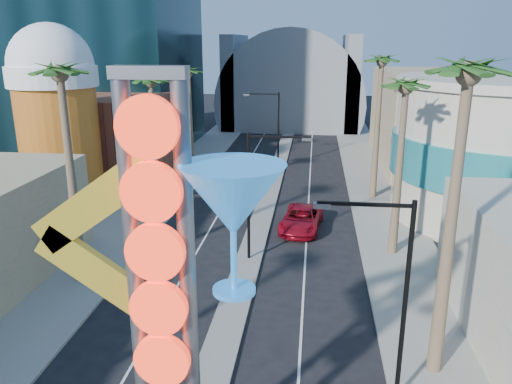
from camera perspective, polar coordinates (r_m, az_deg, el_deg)
name	(u,v)px	position (r m, az deg, el deg)	size (l,w,h in m)	color
sidewalk_west	(169,187)	(47.12, -9.92, 0.59)	(5.00, 100.00, 0.15)	gray
sidewalk_east	(377,194)	(45.56, 13.65, -0.21)	(5.00, 100.00, 0.15)	gray
median	(273,181)	(48.23, 1.99, 1.22)	(1.60, 84.00, 0.15)	gray
brick_filler_west	(111,138)	(51.16, -16.23, 5.98)	(10.00, 10.00, 8.00)	brown
filler_east	(427,118)	(58.16, 18.98, 7.98)	(10.00, 20.00, 10.00)	tan
beer_mug	(56,109)	(43.89, -21.87, 8.83)	(7.00, 7.00, 14.50)	#B75F18
turquoise_building	(506,151)	(41.58, 26.66, 4.21)	(16.60, 16.60, 10.60)	#B0AB95
canopy	(292,99)	(80.86, 4.09, 10.60)	(22.00, 16.00, 22.00)	slate
neon_sign	(192,277)	(12.99, -7.35, -9.66)	(6.53, 2.60, 12.55)	gray
streetlight_0	(258,185)	(29.63, 0.19, 0.80)	(3.79, 0.25, 8.00)	black
streetlight_1	(273,122)	(53.11, 2.00, 7.98)	(3.79, 0.25, 8.00)	black
streetlight_2	(393,286)	(18.49, 15.37, -10.27)	(3.45, 0.25, 8.00)	black
palm_1	(61,88)	(27.55, -21.37, 11.05)	(2.40, 2.40, 12.70)	brown
palm_2	(151,89)	(40.53, -11.92, 11.42)	(2.40, 2.40, 11.20)	brown
palm_3	(189,78)	(52.02, -7.70, 12.76)	(2.40, 2.40, 11.20)	brown
palm_5	(466,95)	(19.10, 22.90, 10.13)	(2.40, 2.40, 13.20)	brown
palm_6	(405,97)	(30.89, 16.69, 10.33)	(2.40, 2.40, 11.70)	brown
palm_7	(381,70)	(42.67, 14.14, 13.35)	(2.40, 2.40, 12.70)	brown
red_pickup	(301,219)	(36.08, 5.21, -3.09)	(2.67, 5.80, 1.61)	#A00C1D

